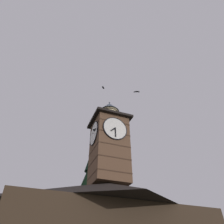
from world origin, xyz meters
TOP-DOWN VIEW (x-y plane):
  - clock_tower at (1.07, -3.55)m, footprint 3.89×3.89m
  - pine_tree_behind at (0.80, -10.57)m, footprint 5.27×5.27m
  - moon at (-10.35, -45.32)m, footprint 2.34×2.34m
  - flying_bird_high at (-2.06, -2.55)m, footprint 0.70×0.43m
  - flying_bird_low at (1.63, -4.30)m, footprint 0.43×0.46m

SIDE VIEW (x-z plane):
  - pine_tree_behind at x=0.80m, z-range -1.17..13.59m
  - moon at x=-10.35m, z-range 10.49..12.83m
  - clock_tower at x=1.07m, z-range 6.97..16.62m
  - flying_bird_high at x=-2.06m, z-range 18.98..19.11m
  - flying_bird_low at x=1.63m, z-range 19.95..20.08m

